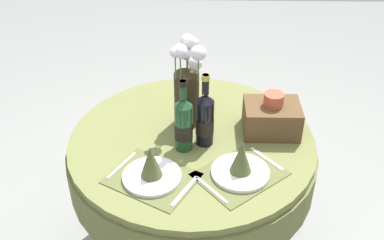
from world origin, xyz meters
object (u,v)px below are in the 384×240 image
Objects in this scene: flower_vase at (187,85)px; wine_bottle_left at (184,124)px; place_setting_left at (151,170)px; place_setting_right at (241,166)px; wine_bottle_centre at (205,119)px; woven_basket_side_right at (272,117)px; dining_table at (192,162)px.

wine_bottle_left is (-0.01, -0.20, -0.08)m from flower_vase.
place_setting_left is 0.99× the size of place_setting_right.
flower_vase is 1.29× the size of wine_bottle_left.
woven_basket_side_right is (0.31, 0.10, -0.05)m from wine_bottle_centre.
wine_bottle_centre reaches higher than wine_bottle_left.
place_setting_left is 0.63m from woven_basket_side_right.
place_setting_right is 0.35m from woven_basket_side_right.
wine_bottle_left is at bearing 143.85° from place_setting_right.
wine_bottle_centre is (-0.15, 0.21, 0.08)m from place_setting_right.
dining_table is 4.53× the size of woven_basket_side_right.
flower_vase is at bearing 171.69° from woven_basket_side_right.
wine_bottle_centre is at bearing -29.23° from dining_table.
wine_bottle_centre is at bearing 124.33° from place_setting_right.
wine_bottle_centre is at bearing 24.13° from wine_bottle_left.
place_setting_left is 0.36m from place_setting_right.
wine_bottle_left is 0.42m from woven_basket_side_right.
wine_bottle_centre is at bearing -162.28° from woven_basket_side_right.
place_setting_left and place_setting_right have the same top height.
wine_bottle_centre is (0.09, 0.04, 0.00)m from wine_bottle_left.
wine_bottle_centre is 0.33m from woven_basket_side_right.
flower_vase is 0.19m from wine_bottle_centre.
dining_table is 3.31× the size of wine_bottle_centre.
woven_basket_side_right is at bearing -8.31° from flower_vase.
woven_basket_side_right is (0.52, 0.35, 0.03)m from place_setting_left.
place_setting_right is at bearing -36.15° from wine_bottle_left.
dining_table is 0.28m from wine_bottle_centre.
woven_basket_side_right is at bearing 10.27° from dining_table.
wine_bottle_left is 0.98× the size of wine_bottle_centre.
place_setting_left is 1.23× the size of wine_bottle_centre.
dining_table is at bearing 64.98° from wine_bottle_left.
place_setting_left is 1.25× the size of wine_bottle_left.
wine_bottle_left reaches higher than place_setting_left.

